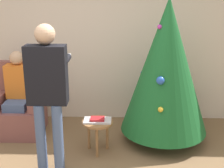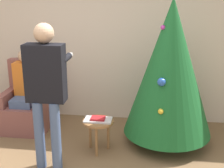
% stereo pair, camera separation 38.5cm
% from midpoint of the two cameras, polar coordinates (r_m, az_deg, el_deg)
% --- Properties ---
extents(wall_back, '(8.00, 0.06, 2.70)m').
position_cam_midpoint_polar(wall_back, '(5.02, -7.84, 8.41)').
color(wall_back, beige).
rests_on(wall_back, ground_plane).
extents(christmas_tree, '(1.20, 1.20, 2.01)m').
position_cam_midpoint_polar(christmas_tree, '(4.23, 7.30, 3.16)').
color(christmas_tree, brown).
rests_on(christmas_tree, ground_plane).
extents(armchair, '(0.68, 0.68, 1.05)m').
position_cam_midpoint_polar(armchair, '(4.96, -18.59, -4.48)').
color(armchair, brown).
rests_on(armchair, ground_plane).
extents(person_seated, '(0.36, 0.46, 1.24)m').
position_cam_midpoint_polar(person_seated, '(4.82, -19.09, -1.06)').
color(person_seated, '#475B84').
rests_on(person_seated, ground_plane).
extents(person_standing, '(0.46, 0.57, 1.74)m').
position_cam_midpoint_polar(person_standing, '(3.61, -14.76, -0.35)').
color(person_standing, '#475B84').
rests_on(person_standing, ground_plane).
extents(side_stool, '(0.41, 0.41, 0.44)m').
position_cam_midpoint_polar(side_stool, '(4.13, -5.35, -7.69)').
color(side_stool, olive).
rests_on(side_stool, ground_plane).
extents(laptop, '(0.36, 0.22, 0.02)m').
position_cam_midpoint_polar(laptop, '(4.10, -5.38, -6.69)').
color(laptop, silver).
rests_on(laptop, side_stool).
extents(book, '(0.18, 0.14, 0.02)m').
position_cam_midpoint_polar(book, '(4.09, -5.39, -6.41)').
color(book, '#B21E23').
rests_on(book, laptop).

